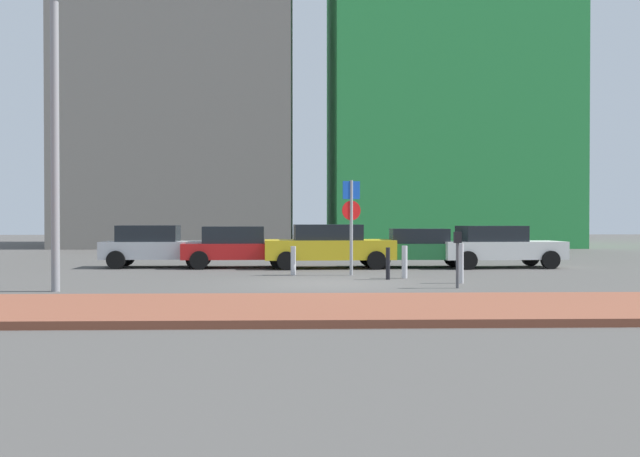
% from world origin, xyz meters
% --- Properties ---
extents(ground_plane, '(120.00, 120.00, 0.00)m').
position_xyz_m(ground_plane, '(0.00, 0.00, 0.00)').
color(ground_plane, '#4C4947').
extents(sidewalk_brick, '(40.00, 4.05, 0.14)m').
position_xyz_m(sidewalk_brick, '(0.00, -5.72, 0.07)').
color(sidewalk_brick, brown).
rests_on(sidewalk_brick, ground).
extents(parked_car_silver, '(4.05, 2.02, 1.51)m').
position_xyz_m(parked_car_silver, '(-5.87, 6.54, 0.78)').
color(parked_car_silver, '#B7BABF').
rests_on(parked_car_silver, ground).
extents(parked_car_red, '(4.12, 2.12, 1.47)m').
position_xyz_m(parked_car_red, '(-2.94, 6.29, 0.77)').
color(parked_car_red, red).
rests_on(parked_car_red, ground).
extents(parked_car_yellow, '(4.62, 2.25, 1.54)m').
position_xyz_m(parked_car_yellow, '(0.29, 6.00, 0.81)').
color(parked_car_yellow, gold).
rests_on(parked_car_yellow, ground).
extents(parked_car_green, '(4.27, 2.18, 1.39)m').
position_xyz_m(parked_car_green, '(3.55, 6.20, 0.73)').
color(parked_car_green, '#237238').
rests_on(parked_car_green, ground).
extents(parked_car_white, '(4.44, 2.19, 1.49)m').
position_xyz_m(parked_car_white, '(6.33, 5.98, 0.78)').
color(parked_car_white, white).
rests_on(parked_car_white, ground).
extents(parking_sign_post, '(0.58, 0.20, 2.93)m').
position_xyz_m(parking_sign_post, '(0.85, 2.78, 1.84)').
color(parking_sign_post, gray).
rests_on(parking_sign_post, ground).
extents(parking_meter, '(0.18, 0.14, 1.41)m').
position_xyz_m(parking_meter, '(3.20, -1.33, 0.91)').
color(parking_meter, '#4C4C51').
rests_on(parking_meter, ground).
extents(street_lamp, '(0.70, 0.36, 7.33)m').
position_xyz_m(street_lamp, '(-6.58, -1.83, 4.29)').
color(street_lamp, gray).
rests_on(street_lamp, ground).
extents(traffic_bollard_near, '(0.12, 0.12, 0.92)m').
position_xyz_m(traffic_bollard_near, '(1.78, 1.22, 0.46)').
color(traffic_bollard_near, black).
rests_on(traffic_bollard_near, ground).
extents(traffic_bollard_mid, '(0.17, 0.17, 0.95)m').
position_xyz_m(traffic_bollard_mid, '(2.33, 1.65, 0.48)').
color(traffic_bollard_mid, '#B7B7BC').
rests_on(traffic_bollard_mid, ground).
extents(traffic_bollard_far, '(0.16, 0.16, 0.89)m').
position_xyz_m(traffic_bollard_far, '(-0.94, 2.93, 0.45)').
color(traffic_bollard_far, '#B7B7BC').
rests_on(traffic_bollard_far, ground).
extents(traffic_bollard_edge, '(0.12, 0.12, 1.07)m').
position_xyz_m(traffic_bollard_edge, '(3.61, 0.01, 0.54)').
color(traffic_bollard_edge, '#B7B7BC').
rests_on(traffic_bollard_edge, ground).
extents(building_colorful_midrise, '(14.70, 14.43, 29.51)m').
position_xyz_m(building_colorful_midrise, '(8.82, 28.72, 14.75)').
color(building_colorful_midrise, green).
rests_on(building_colorful_midrise, ground).
extents(building_under_construction, '(14.00, 13.78, 21.27)m').
position_xyz_m(building_under_construction, '(-8.19, 28.42, 10.64)').
color(building_under_construction, gray).
rests_on(building_under_construction, ground).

